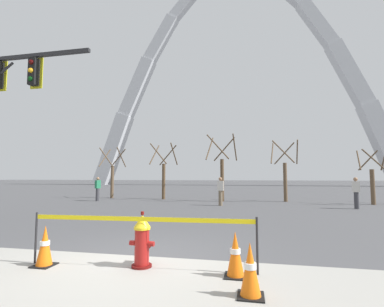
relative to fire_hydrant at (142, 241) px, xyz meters
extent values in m
plane|color=#474749|center=(-0.27, 0.49, -0.47)|extent=(240.00, 240.00, 0.00)
cylinder|color=#5E0F0D|center=(0.00, -0.01, -0.44)|extent=(0.36, 0.36, 0.05)
cylinder|color=maroon|center=(0.00, -0.01, -0.11)|extent=(0.26, 0.26, 0.62)
cylinder|color=gold|center=(0.00, -0.01, 0.22)|extent=(0.30, 0.30, 0.04)
cone|color=gold|center=(0.00, -0.01, 0.35)|extent=(0.30, 0.30, 0.22)
cylinder|color=#5E0F0D|center=(0.00, -0.01, 0.49)|extent=(0.06, 0.06, 0.06)
cylinder|color=maroon|center=(-0.18, -0.01, -0.04)|extent=(0.10, 0.09, 0.09)
cylinder|color=maroon|center=(0.18, -0.01, -0.04)|extent=(0.10, 0.09, 0.09)
cylinder|color=maroon|center=(0.00, 0.19, -0.14)|extent=(0.13, 0.14, 0.13)
cylinder|color=#5E0F0D|center=(0.00, 0.27, -0.14)|extent=(0.15, 0.03, 0.15)
cylinder|color=#232326|center=(-2.03, -0.21, 0.01)|extent=(0.04, 0.04, 0.95)
cylinder|color=#232326|center=(2.03, -0.01, 0.01)|extent=(0.04, 0.04, 0.95)
cube|color=yellow|center=(0.00, -0.11, 0.40)|extent=(4.06, 0.21, 0.08)
cube|color=black|center=(1.67, -0.17, -0.45)|extent=(0.36, 0.36, 0.03)
cone|color=orange|center=(1.67, -0.17, -0.09)|extent=(0.28, 0.28, 0.70)
cylinder|color=white|center=(1.67, -0.17, -0.05)|extent=(0.17, 0.17, 0.08)
cube|color=black|center=(1.91, -0.89, -0.45)|extent=(0.36, 0.36, 0.03)
cone|color=orange|center=(1.91, -0.89, -0.09)|extent=(0.28, 0.28, 0.70)
cylinder|color=white|center=(1.91, -0.89, -0.05)|extent=(0.17, 0.17, 0.08)
cube|color=black|center=(-1.76, -0.31, -0.45)|extent=(0.36, 0.36, 0.03)
cone|color=orange|center=(-1.76, -0.31, -0.09)|extent=(0.28, 0.28, 0.70)
cylinder|color=white|center=(-1.76, -0.31, -0.05)|extent=(0.17, 0.17, 0.08)
cube|color=#232326|center=(-5.35, 2.81, 5.13)|extent=(4.80, 0.12, 0.12)
cube|color=gold|center=(-6.35, 2.95, 4.58)|extent=(0.44, 0.03, 1.04)
cube|color=black|center=(-4.95, 2.81, 4.58)|extent=(0.26, 0.24, 0.90)
cube|color=gold|center=(-4.95, 2.95, 4.58)|extent=(0.44, 0.03, 1.04)
sphere|color=#360606|center=(-4.95, 2.68, 4.86)|extent=(0.16, 0.16, 0.16)
sphere|color=orange|center=(-4.95, 2.68, 4.58)|extent=(0.16, 0.16, 0.16)
sphere|color=black|center=(-4.95, 2.68, 4.30)|extent=(0.16, 0.16, 0.16)
cube|color=silver|center=(-25.18, 47.66, 6.57)|extent=(7.66, 2.81, 15.11)
cube|color=silver|center=(-20.19, 47.66, 19.24)|extent=(7.32, 2.51, 12.37)
cube|color=silver|center=(-15.21, 47.66, 29.09)|extent=(6.94, 2.22, 9.66)
cube|color=silver|center=(-10.23, 47.66, 36.13)|extent=(6.49, 1.92, 6.98)
cube|color=silver|center=(14.67, 47.66, 29.09)|extent=(6.94, 2.22, 9.66)
cube|color=silver|center=(19.65, 47.66, 19.24)|extent=(7.32, 2.51, 12.37)
cylinder|color=brown|center=(-8.36, 14.96, 0.75)|extent=(0.24, 0.24, 2.44)
cylinder|color=brown|center=(-9.10, 15.11, 2.63)|extent=(0.34, 1.32, 1.46)
cylinder|color=brown|center=(-7.60, 14.88, 2.63)|extent=(0.21, 1.33, 1.46)
cylinder|color=brown|center=(-8.28, 15.71, 2.63)|extent=(1.33, 0.21, 1.46)
cylinder|color=brown|center=(-8.52, 14.22, 2.63)|extent=(1.31, 0.37, 1.46)
cylinder|color=brown|center=(-4.14, 14.63, 0.81)|extent=(0.24, 0.24, 2.56)
cylinder|color=brown|center=(-4.92, 14.78, 2.78)|extent=(0.35, 1.38, 1.53)
cylinder|color=brown|center=(-3.35, 14.55, 2.78)|extent=(0.22, 1.39, 1.53)
cylinder|color=brown|center=(-4.06, 15.42, 2.78)|extent=(1.39, 0.22, 1.53)
cylinder|color=brown|center=(-4.31, 13.85, 2.78)|extent=(1.37, 0.38, 1.53)
cylinder|color=brown|center=(0.19, 13.69, 0.92)|extent=(0.24, 0.24, 2.78)
cylinder|color=brown|center=(-0.66, 13.86, 3.07)|extent=(0.37, 1.49, 1.66)
cylinder|color=brown|center=(1.05, 13.60, 3.07)|extent=(0.23, 1.51, 1.66)
cylinder|color=brown|center=(0.27, 14.55, 3.07)|extent=(1.51, 0.23, 1.66)
cylinder|color=brown|center=(0.00, 12.84, 3.07)|extent=(1.49, 0.41, 1.66)
cylinder|color=brown|center=(4.26, 14.32, 0.80)|extent=(0.24, 0.24, 2.53)
cylinder|color=brown|center=(3.49, 14.47, 2.75)|extent=(0.35, 1.36, 1.52)
cylinder|color=brown|center=(5.04, 14.24, 2.75)|extent=(0.22, 1.38, 1.52)
cylinder|color=brown|center=(4.34, 15.10, 2.75)|extent=(1.38, 0.22, 1.52)
cylinder|color=brown|center=(4.09, 13.55, 2.75)|extent=(1.36, 0.38, 1.52)
cylinder|color=brown|center=(8.98, 13.22, 0.56)|extent=(0.24, 0.24, 2.05)
cylinder|color=brown|center=(8.35, 13.34, 2.14)|extent=(0.30, 1.12, 1.24)
cylinder|color=brown|center=(9.61, 13.15, 2.14)|extent=(0.19, 1.13, 1.24)
cylinder|color=brown|center=(9.04, 13.85, 2.14)|extent=(1.13, 0.19, 1.24)
cylinder|color=brown|center=(8.84, 12.59, 2.14)|extent=(1.12, 0.32, 1.24)
cylinder|color=brown|center=(0.34, 10.94, -0.05)|extent=(0.22, 0.22, 0.84)
cube|color=beige|center=(0.34, 10.94, 0.64)|extent=(0.34, 0.20, 0.54)
sphere|color=#936B4C|center=(0.34, 10.94, 1.02)|extent=(0.20, 0.20, 0.20)
cylinder|color=#38383D|center=(-8.04, 12.33, -0.05)|extent=(0.22, 0.22, 0.84)
cube|color=#23754C|center=(-8.04, 12.33, 0.64)|extent=(0.30, 0.39, 0.54)
sphere|color=#936B4C|center=(-8.04, 12.33, 1.02)|extent=(0.20, 0.20, 0.20)
cylinder|color=#38383D|center=(7.22, 10.69, -0.05)|extent=(0.22, 0.22, 0.84)
cube|color=beige|center=(7.22, 10.69, 0.64)|extent=(0.38, 0.27, 0.54)
sphere|color=#936B4C|center=(7.22, 10.69, 1.02)|extent=(0.20, 0.20, 0.20)
camera|label=1|loc=(1.91, -4.87, 1.15)|focal=26.11mm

